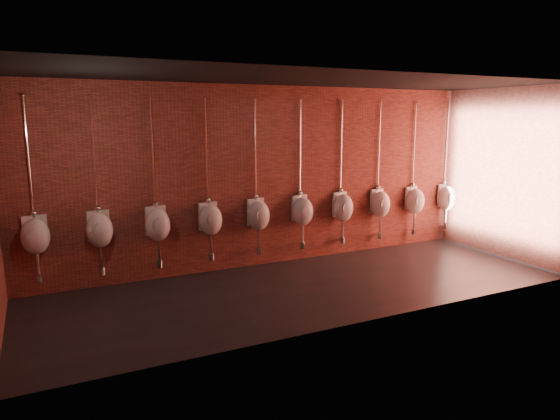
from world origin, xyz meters
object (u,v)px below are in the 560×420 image
at_px(urinal_7, 380,204).
at_px(urinal_9, 447,197).
at_px(urinal_0, 35,235).
at_px(urinal_4, 258,215).
at_px(urinal_5, 302,211).
at_px(urinal_6, 343,207).
at_px(urinal_8, 415,200).
at_px(urinal_3, 210,219).
at_px(urinal_1, 99,229).
at_px(urinal_2, 158,224).

distance_m(urinal_7, urinal_9, 1.77).
xyz_separation_m(urinal_0, urinal_7, (6.20, 0.00, 0.00)).
xyz_separation_m(urinal_4, urinal_7, (2.66, 0.00, 0.00)).
xyz_separation_m(urinal_5, urinal_6, (0.89, 0.00, 0.00)).
xyz_separation_m(urinal_5, urinal_8, (2.66, 0.00, 0.00)).
bearing_deg(urinal_3, urinal_6, 0.00).
bearing_deg(urinal_5, urinal_3, 180.00).
height_order(urinal_3, urinal_4, same).
bearing_deg(urinal_1, urinal_8, 0.00).
height_order(urinal_2, urinal_8, same).
bearing_deg(urinal_4, urinal_6, 0.00).
bearing_deg(urinal_4, urinal_5, 0.00).
bearing_deg(urinal_5, urinal_8, 0.00).
height_order(urinal_3, urinal_6, same).
height_order(urinal_5, urinal_9, same).
height_order(urinal_3, urinal_7, same).
height_order(urinal_1, urinal_9, same).
relative_size(urinal_0, urinal_7, 1.00).
bearing_deg(urinal_3, urinal_1, 180.00).
relative_size(urinal_0, urinal_3, 1.00).
distance_m(urinal_3, urinal_4, 0.89).
bearing_deg(urinal_0, urinal_5, 0.00).
xyz_separation_m(urinal_2, urinal_6, (3.55, 0.00, 0.00)).
bearing_deg(urinal_7, urinal_3, 180.00).
bearing_deg(urinal_6, urinal_2, 180.00).
xyz_separation_m(urinal_3, urinal_8, (4.43, 0.00, 0.00)).
bearing_deg(urinal_3, urinal_5, 0.00).
relative_size(urinal_2, urinal_6, 1.00).
height_order(urinal_5, urinal_6, same).
distance_m(urinal_0, urinal_7, 6.20).
bearing_deg(urinal_0, urinal_3, 0.00).
height_order(urinal_3, urinal_8, same).
xyz_separation_m(urinal_3, urinal_9, (5.32, 0.00, 0.00)).
height_order(urinal_0, urinal_7, same).
bearing_deg(urinal_9, urinal_8, 180.00).
bearing_deg(urinal_0, urinal_2, 0.00).
bearing_deg(urinal_8, urinal_4, 180.00).
bearing_deg(urinal_4, urinal_7, 0.00).
height_order(urinal_1, urinal_4, same).
bearing_deg(urinal_2, urinal_0, 180.00).
xyz_separation_m(urinal_1, urinal_8, (6.20, 0.00, 0.00)).
distance_m(urinal_1, urinal_8, 6.20).
height_order(urinal_0, urinal_4, same).
relative_size(urinal_1, urinal_2, 1.00).
height_order(urinal_4, urinal_6, same).
relative_size(urinal_3, urinal_4, 1.00).
relative_size(urinal_2, urinal_5, 1.00).
bearing_deg(urinal_5, urinal_9, 0.00).
bearing_deg(urinal_4, urinal_2, 180.00).
xyz_separation_m(urinal_2, urinal_7, (4.43, 0.00, 0.00)).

